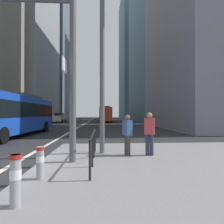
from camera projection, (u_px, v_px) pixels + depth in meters
ground_plane at (80, 127)px, 26.09m from camera, size 160.00×160.00×0.00m
median_island at (186, 172)px, 5.42m from camera, size 9.00×10.00×0.15m
lane_centre_line at (86, 123)px, 36.07m from camera, size 0.20×80.00×0.01m
office_tower_left_mid at (22, 28)px, 45.05m from camera, size 13.25×20.31×44.46m
office_tower_left_far at (51, 58)px, 70.82m from camera, size 13.75×25.09×45.91m
office_tower_right_mid at (157, 42)px, 47.37m from camera, size 11.11×23.35×39.66m
office_tower_right_far at (137, 58)px, 75.49m from camera, size 12.51×21.89×48.43m
city_bus_blue_oncoming at (14, 113)px, 14.78m from camera, size 2.92×11.93×3.40m
city_bus_red_receding at (105, 114)px, 41.40m from camera, size 2.81×10.64×3.40m
city_bus_red_distant at (103, 114)px, 61.83m from camera, size 2.79×11.07×3.40m
car_oncoming_mid at (59, 118)px, 38.50m from camera, size 2.14×4.26×1.94m
car_receding_near at (106, 117)px, 50.54m from camera, size 2.09×4.50×1.94m
traffic_signal_gantry at (1, 41)px, 6.21m from camera, size 6.90×0.65×6.00m
street_lamp_post at (102, 28)px, 7.78m from camera, size 5.50×0.32×8.00m
bollard_left at (15, 178)px, 3.26m from camera, size 0.20×0.20×0.90m
bollard_right at (40, 161)px, 4.64m from camera, size 0.20×0.20×0.79m
pedestrian_railing at (93, 141)px, 6.28m from camera, size 0.06×3.53×0.98m
pedestrian_waiting at (127, 133)px, 7.34m from camera, size 0.37×0.44×1.57m
pedestrian_walking at (149, 132)px, 7.32m from camera, size 0.44×0.35×1.66m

